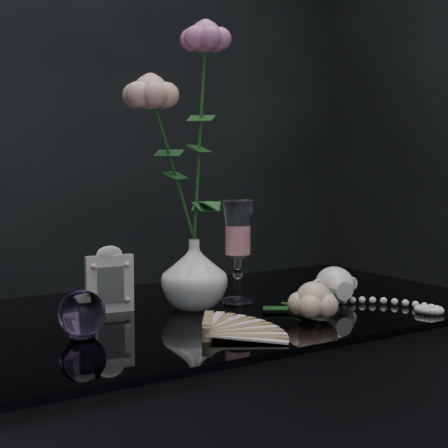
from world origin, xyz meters
TOP-DOWN VIEW (x-y plane):
  - vase at (-0.03, 0.07)m, footprint 0.15×0.15m
  - wine_glass at (0.07, 0.07)m, footprint 0.07×0.07m
  - picture_frame at (-0.17, 0.12)m, footprint 0.10×0.08m
  - paperweight at (-0.28, -0.01)m, footprint 0.08×0.08m
  - paper_fan at (-0.13, -0.14)m, footprint 0.29×0.26m
  - loose_rose at (0.10, -0.11)m, footprint 0.15×0.19m
  - pearl_jar at (0.22, -0.03)m, footprint 0.29×0.30m
  - roses at (-0.05, 0.06)m, footprint 0.19×0.10m

SIDE VIEW (x-z plane):
  - paper_fan at x=-0.13m, z-range 0.76..0.79m
  - loose_rose at x=0.10m, z-range 0.76..0.83m
  - paperweight at x=-0.28m, z-range 0.76..0.83m
  - pearl_jar at x=0.22m, z-range 0.76..0.84m
  - picture_frame at x=-0.17m, z-range 0.76..0.88m
  - vase at x=-0.03m, z-range 0.76..0.89m
  - wine_glass at x=0.07m, z-range 0.76..0.96m
  - roses at x=-0.05m, z-range 0.86..1.30m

